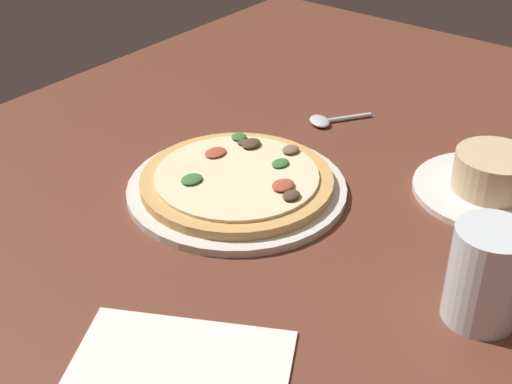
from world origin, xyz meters
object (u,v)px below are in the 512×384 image
pizza_main (237,184)px  paper_menu (177,375)px  spoon (326,120)px  water_glass (485,281)px  ramekin_on_saucer (492,179)px

pizza_main → paper_menu: pizza_main is taller
pizza_main → spoon: pizza_main is taller
pizza_main → water_glass: 33.21cm
water_glass → spoon: size_ratio=1.09×
ramekin_on_saucer → water_glass: size_ratio=1.87×
pizza_main → water_glass: size_ratio=2.69×
paper_menu → spoon: 52.85cm
paper_menu → water_glass: bearing=115.6°
paper_menu → spoon: size_ratio=2.10×
ramekin_on_saucer → water_glass: (22.19, 7.96, 2.25)cm
pizza_main → ramekin_on_saucer: ramekin_on_saucer is taller
pizza_main → ramekin_on_saucer: bearing=127.3°
water_glass → spoon: bearing=-126.9°
ramekin_on_saucer → water_glass: water_glass is taller
ramekin_on_saucer → spoon: (-3.91, -26.76, -1.64)cm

